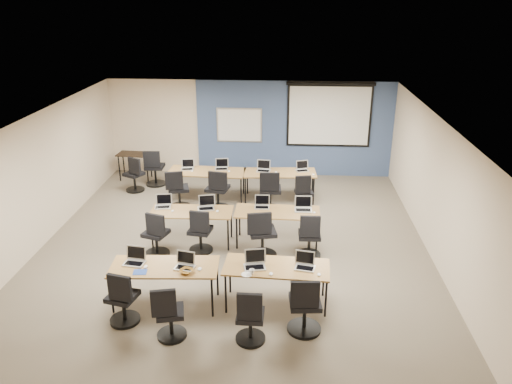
# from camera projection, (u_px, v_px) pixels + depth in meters

# --- Properties ---
(floor) EXTENTS (8.00, 9.00, 0.02)m
(floor) POSITION_uv_depth(u_px,v_px,m) (234.00, 245.00, 10.48)
(floor) COLOR #6B6354
(floor) RESTS_ON ground
(ceiling) EXTENTS (8.00, 9.00, 0.02)m
(ceiling) POSITION_uv_depth(u_px,v_px,m) (232.00, 119.00, 9.47)
(ceiling) COLOR white
(ceiling) RESTS_ON ground
(wall_back) EXTENTS (8.00, 0.04, 2.70)m
(wall_back) POSITION_uv_depth(u_px,v_px,m) (250.00, 128.00, 14.14)
(wall_back) COLOR beige
(wall_back) RESTS_ON ground
(wall_front) EXTENTS (8.00, 0.04, 2.70)m
(wall_front) POSITION_uv_depth(u_px,v_px,m) (191.00, 324.00, 5.81)
(wall_front) COLOR beige
(wall_front) RESTS_ON ground
(wall_left) EXTENTS (0.04, 9.00, 2.70)m
(wall_left) POSITION_uv_depth(u_px,v_px,m) (39.00, 181.00, 10.22)
(wall_left) COLOR beige
(wall_left) RESTS_ON ground
(wall_right) EXTENTS (0.04, 9.00, 2.70)m
(wall_right) POSITION_uv_depth(u_px,v_px,m) (437.00, 190.00, 9.74)
(wall_right) COLOR beige
(wall_right) RESTS_ON ground
(blue_accent_panel) EXTENTS (5.50, 0.04, 2.70)m
(blue_accent_panel) POSITION_uv_depth(u_px,v_px,m) (294.00, 129.00, 14.04)
(blue_accent_panel) COLOR #3D5977
(blue_accent_panel) RESTS_ON wall_back
(whiteboard) EXTENTS (1.28, 0.03, 0.98)m
(whiteboard) POSITION_uv_depth(u_px,v_px,m) (239.00, 125.00, 14.05)
(whiteboard) COLOR #B5B5B5
(whiteboard) RESTS_ON wall_back
(projector_screen) EXTENTS (2.40, 0.10, 1.82)m
(projector_screen) POSITION_uv_depth(u_px,v_px,m) (329.00, 111.00, 13.72)
(projector_screen) COLOR black
(projector_screen) RESTS_ON wall_back
(training_table_front_left) EXTENTS (1.78, 0.74, 0.73)m
(training_table_front_left) POSITION_uv_depth(u_px,v_px,m) (165.00, 268.00, 8.27)
(training_table_front_left) COLOR #A16942
(training_table_front_left) RESTS_ON floor
(training_table_front_right) EXTENTS (1.75, 0.73, 0.73)m
(training_table_front_right) POSITION_uv_depth(u_px,v_px,m) (276.00, 269.00, 8.26)
(training_table_front_right) COLOR #9E682A
(training_table_front_right) RESTS_ON floor
(training_table_mid_left) EXTENTS (1.70, 0.71, 0.73)m
(training_table_mid_left) POSITION_uv_depth(u_px,v_px,m) (192.00, 213.00, 10.35)
(training_table_mid_left) COLOR olive
(training_table_mid_left) RESTS_ON floor
(training_table_mid_right) EXTENTS (1.76, 0.73, 0.73)m
(training_table_mid_right) POSITION_uv_depth(u_px,v_px,m) (277.00, 213.00, 10.33)
(training_table_mid_right) COLOR #9D6134
(training_table_mid_right) RESTS_ON floor
(training_table_back_left) EXTENTS (1.94, 0.81, 0.73)m
(training_table_back_left) POSITION_uv_depth(u_px,v_px,m) (207.00, 173.00, 12.63)
(training_table_back_left) COLOR brown
(training_table_back_left) RESTS_ON floor
(training_table_back_right) EXTENTS (1.82, 0.76, 0.73)m
(training_table_back_right) POSITION_uv_depth(u_px,v_px,m) (280.00, 174.00, 12.55)
(training_table_back_right) COLOR #A16833
(training_table_back_right) RESTS_ON floor
(laptop_0) EXTENTS (0.34, 0.29, 0.26)m
(laptop_0) POSITION_uv_depth(u_px,v_px,m) (135.00, 259.00, 8.34)
(laptop_0) COLOR #AEAEB4
(laptop_0) RESTS_ON training_table_front_left
(mouse_0) EXTENTS (0.08, 0.11, 0.04)m
(mouse_0) POSITION_uv_depth(u_px,v_px,m) (146.00, 267.00, 8.21)
(mouse_0) COLOR white
(mouse_0) RESTS_ON training_table_front_left
(task_chair_0) EXTENTS (0.49, 0.49, 0.97)m
(task_chair_0) POSITION_uv_depth(u_px,v_px,m) (123.00, 302.00, 7.87)
(task_chair_0) COLOR black
(task_chair_0) RESTS_ON floor
(laptop_1) EXTENTS (0.32, 0.27, 0.24)m
(laptop_1) POSITION_uv_depth(u_px,v_px,m) (185.00, 264.00, 8.21)
(laptop_1) COLOR #B8B7C1
(laptop_1) RESTS_ON training_table_front_left
(mouse_1) EXTENTS (0.10, 0.12, 0.04)m
(mouse_1) POSITION_uv_depth(u_px,v_px,m) (200.00, 269.00, 8.14)
(mouse_1) COLOR white
(mouse_1) RESTS_ON training_table_front_left
(task_chair_1) EXTENTS (0.46, 0.46, 0.95)m
(task_chair_1) POSITION_uv_depth(u_px,v_px,m) (169.00, 317.00, 7.53)
(task_chair_1) COLOR black
(task_chair_1) RESTS_ON floor
(laptop_2) EXTENTS (0.35, 0.30, 0.27)m
(laptop_2) POSITION_uv_depth(u_px,v_px,m) (255.00, 263.00, 8.23)
(laptop_2) COLOR #A8A8B4
(laptop_2) RESTS_ON training_table_front_right
(mouse_2) EXTENTS (0.08, 0.11, 0.04)m
(mouse_2) POSITION_uv_depth(u_px,v_px,m) (271.00, 274.00, 8.00)
(mouse_2) COLOR white
(mouse_2) RESTS_ON training_table_front_right
(task_chair_2) EXTENTS (0.46, 0.46, 0.95)m
(task_chair_2) POSITION_uv_depth(u_px,v_px,m) (250.00, 321.00, 7.44)
(task_chair_2) COLOR black
(task_chair_2) RESTS_ON floor
(laptop_3) EXTENTS (0.32, 0.28, 0.25)m
(laptop_3) POSITION_uv_depth(u_px,v_px,m) (305.00, 264.00, 8.21)
(laptop_3) COLOR #B8B8C3
(laptop_3) RESTS_ON training_table_front_right
(mouse_3) EXTENTS (0.09, 0.11, 0.03)m
(mouse_3) POSITION_uv_depth(u_px,v_px,m) (319.00, 275.00, 7.98)
(mouse_3) COLOR white
(mouse_3) RESTS_ON training_table_front_right
(task_chair_3) EXTENTS (0.54, 0.54, 1.01)m
(task_chair_3) POSITION_uv_depth(u_px,v_px,m) (305.00, 309.00, 7.65)
(task_chair_3) COLOR black
(task_chair_3) RESTS_ON floor
(laptop_4) EXTENTS (0.33, 0.28, 0.25)m
(laptop_4) POSITION_uv_depth(u_px,v_px,m) (163.00, 204.00, 10.51)
(laptop_4) COLOR silver
(laptop_4) RESTS_ON training_table_mid_left
(mouse_4) EXTENTS (0.06, 0.09, 0.03)m
(mouse_4) POSITION_uv_depth(u_px,v_px,m) (173.00, 211.00, 10.30)
(mouse_4) COLOR white
(mouse_4) RESTS_ON training_table_mid_left
(task_chair_4) EXTENTS (0.51, 0.50, 0.98)m
(task_chair_4) POSITION_uv_depth(u_px,v_px,m) (156.00, 238.00, 9.92)
(task_chair_4) COLOR black
(task_chair_4) RESTS_ON floor
(laptop_5) EXTENTS (0.35, 0.29, 0.26)m
(laptop_5) POSITION_uv_depth(u_px,v_px,m) (206.00, 205.00, 10.44)
(laptop_5) COLOR #B2B2B7
(laptop_5) RESTS_ON training_table_mid_left
(mouse_5) EXTENTS (0.08, 0.11, 0.04)m
(mouse_5) POSITION_uv_depth(u_px,v_px,m) (217.00, 211.00, 10.29)
(mouse_5) COLOR white
(mouse_5) RESTS_ON training_table_mid_left
(task_chair_5) EXTENTS (0.49, 0.49, 0.97)m
(task_chair_5) POSITION_uv_depth(u_px,v_px,m) (200.00, 235.00, 10.06)
(task_chair_5) COLOR black
(task_chair_5) RESTS_ON floor
(laptop_6) EXTENTS (0.31, 0.27, 0.24)m
(laptop_6) POSITION_uv_depth(u_px,v_px,m) (262.00, 204.00, 10.50)
(laptop_6) COLOR silver
(laptop_6) RESTS_ON training_table_mid_right
(mouse_6) EXTENTS (0.06, 0.10, 0.03)m
(mouse_6) POSITION_uv_depth(u_px,v_px,m) (269.00, 213.00, 10.19)
(mouse_6) COLOR white
(mouse_6) RESTS_ON training_table_mid_right
(task_chair_6) EXTENTS (0.58, 0.58, 1.05)m
(task_chair_6) POSITION_uv_depth(u_px,v_px,m) (262.00, 238.00, 9.83)
(task_chair_6) COLOR black
(task_chair_6) RESTS_ON floor
(laptop_7) EXTENTS (0.36, 0.30, 0.27)m
(laptop_7) POSITION_uv_depth(u_px,v_px,m) (303.00, 207.00, 10.37)
(laptop_7) COLOR #A2A2AE
(laptop_7) RESTS_ON training_table_mid_right
(mouse_7) EXTENTS (0.08, 0.10, 0.03)m
(mouse_7) POSITION_uv_depth(u_px,v_px,m) (314.00, 213.00, 10.23)
(mouse_7) COLOR white
(mouse_7) RESTS_ON training_table_mid_right
(task_chair_7) EXTENTS (0.49, 0.49, 0.97)m
(task_chair_7) POSITION_uv_depth(u_px,v_px,m) (309.00, 239.00, 9.86)
(task_chair_7) COLOR black
(task_chair_7) RESTS_ON floor
(laptop_8) EXTENTS (0.32, 0.27, 0.24)m
(laptop_8) POSITION_uv_depth(u_px,v_px,m) (187.00, 167.00, 12.75)
(laptop_8) COLOR #B0B0BC
(laptop_8) RESTS_ON training_table_back_left
(mouse_8) EXTENTS (0.07, 0.10, 0.03)m
(mouse_8) POSITION_uv_depth(u_px,v_px,m) (192.00, 171.00, 12.59)
(mouse_8) COLOR white
(mouse_8) RESTS_ON training_table_back_left
(task_chair_8) EXTENTS (0.53, 0.52, 1.00)m
(task_chair_8) POSITION_uv_depth(u_px,v_px,m) (178.00, 193.00, 12.11)
(task_chair_8) COLOR black
(task_chair_8) RESTS_ON floor
(laptop_9) EXTENTS (0.33, 0.28, 0.25)m
(laptop_9) POSITION_uv_depth(u_px,v_px,m) (222.00, 166.00, 12.76)
(laptop_9) COLOR #AFAFB5
(laptop_9) RESTS_ON training_table_back_left
(mouse_9) EXTENTS (0.09, 0.12, 0.04)m
(mouse_9) POSITION_uv_depth(u_px,v_px,m) (229.00, 171.00, 12.58)
(mouse_9) COLOR white
(mouse_9) RESTS_ON training_table_back_left
(task_chair_9) EXTENTS (0.57, 0.57, 1.04)m
(task_chair_9) POSITION_uv_depth(u_px,v_px,m) (218.00, 193.00, 12.02)
(task_chair_9) COLOR black
(task_chair_9) RESTS_ON floor
(laptop_10) EXTENTS (0.34, 0.29, 0.26)m
(laptop_10) POSITION_uv_depth(u_px,v_px,m) (264.00, 168.00, 12.63)
(laptop_10) COLOR silver
(laptop_10) RESTS_ON training_table_back_right
(mouse_10) EXTENTS (0.08, 0.10, 0.03)m
(mouse_10) POSITION_uv_depth(u_px,v_px,m) (276.00, 172.00, 12.52)
(mouse_10) COLOR white
(mouse_10) RESTS_ON training_table_back_right
(task_chair_10) EXTENTS (0.57, 0.57, 1.05)m
(task_chair_10) POSITION_uv_depth(u_px,v_px,m) (270.00, 194.00, 11.95)
(task_chair_10) COLOR black
(task_chair_10) RESTS_ON floor
(laptop_11) EXTENTS (0.32, 0.27, 0.24)m
(laptop_11) POSITION_uv_depth(u_px,v_px,m) (302.00, 168.00, 12.64)
(laptop_11) COLOR #AAAAAD
(laptop_11) RESTS_ON training_table_back_right
(mouse_11) EXTENTS (0.08, 0.11, 0.04)m
(mouse_11) POSITION_uv_depth(u_px,v_px,m) (313.00, 175.00, 12.34)
(mouse_11) COLOR white
(mouse_11) RESTS_ON training_table_back_right
(task_chair_11) EXTENTS (0.46, 0.46, 0.94)m
(task_chair_11) POSITION_uv_depth(u_px,v_px,m) (304.00, 196.00, 12.00)
(task_chair_11) COLOR black
(task_chair_11) RESTS_ON floor
(blue_mousepad) EXTENTS (0.24, 0.21, 0.01)m
(blue_mousepad) POSITION_uv_depth(u_px,v_px,m) (140.00, 272.00, 8.07)
(blue_mousepad) COLOR #244199
(blue_mousepad) RESTS_ON training_table_front_left
(snack_bowl) EXTENTS (0.28, 0.28, 0.05)m
(snack_bowl) POSITION_uv_depth(u_px,v_px,m) (186.00, 271.00, 8.05)
(snack_bowl) COLOR brown
(snack_bowl) RESTS_ON training_table_front_left
(snack_plate) EXTENTS (0.22, 0.22, 0.01)m
(snack_plate) POSITION_uv_depth(u_px,v_px,m) (247.00, 274.00, 8.00)
(snack_plate) COLOR white
(snack_plate) RESTS_ON training_table_front_right
(coffee_cup) EXTENTS (0.08, 0.08, 0.07)m
(coffee_cup) POSITION_uv_depth(u_px,v_px,m) (252.00, 272.00, 8.00)
(coffee_cup) COLOR silver
(coffee_cup) RESTS_ON snack_plate
(utility_table) EXTENTS (0.91, 0.51, 0.75)m
(utility_table) POSITION_uv_depth(u_px,v_px,m) (134.00, 157.00, 13.96)
(utility_table) COLOR black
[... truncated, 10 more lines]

